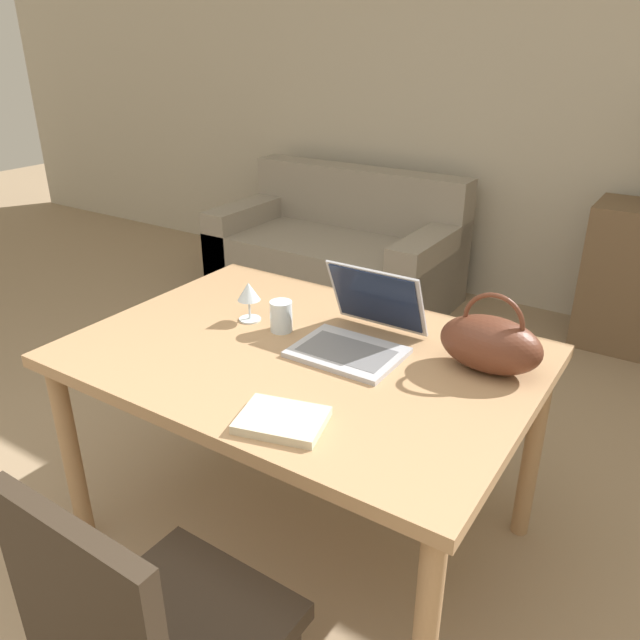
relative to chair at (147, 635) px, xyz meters
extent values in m
cube|color=#BCB29E|center=(-0.15, 3.38, 0.86)|extent=(10.00, 0.06, 2.70)
cube|color=#A87F56|center=(-0.18, 0.84, 0.23)|extent=(1.40, 0.99, 0.04)
cylinder|color=#A87F56|center=(-0.83, 0.41, -0.14)|extent=(0.06, 0.06, 0.70)
cylinder|color=#A87F56|center=(-0.83, 1.28, -0.14)|extent=(0.06, 0.06, 0.70)
cylinder|color=#A87F56|center=(0.46, 1.28, -0.14)|extent=(0.06, 0.06, 0.70)
cube|color=#2D2319|center=(0.00, 0.08, -0.07)|extent=(0.45, 0.45, 0.05)
cube|color=#2D2319|center=(0.00, -0.12, 0.18)|extent=(0.42, 0.05, 0.45)
cylinder|color=#2D2319|center=(-0.18, 0.27, -0.30)|extent=(0.04, 0.04, 0.39)
cube|color=gray|center=(-1.28, 2.79, -0.28)|extent=(1.57, 0.84, 0.42)
cube|color=gray|center=(-1.28, 3.11, 0.13)|extent=(1.57, 0.20, 0.40)
cube|color=gray|center=(-1.97, 2.79, -0.21)|extent=(0.20, 0.84, 0.56)
cube|color=gray|center=(-0.59, 2.79, -0.21)|extent=(0.20, 0.84, 0.56)
cube|color=#ADADB2|center=(-0.05, 0.90, 0.26)|extent=(0.32, 0.24, 0.02)
cube|color=slate|center=(-0.05, 0.89, 0.27)|extent=(0.28, 0.16, 0.00)
cube|color=#ADADB2|center=(-0.05, 1.08, 0.37)|extent=(0.32, 0.11, 0.23)
cube|color=#19233D|center=(-0.05, 1.07, 0.38)|extent=(0.30, 0.10, 0.20)
cylinder|color=silver|center=(-0.32, 0.92, 0.30)|extent=(0.07, 0.07, 0.10)
cylinder|color=silver|center=(-0.46, 0.93, 0.25)|extent=(0.08, 0.08, 0.01)
cylinder|color=silver|center=(-0.46, 0.93, 0.29)|extent=(0.01, 0.01, 0.07)
cone|color=silver|center=(-0.46, 0.93, 0.36)|extent=(0.08, 0.08, 0.06)
ellipsoid|color=#592D1E|center=(0.34, 1.04, 0.33)|extent=(0.30, 0.18, 0.16)
torus|color=#592D1E|center=(0.34, 1.04, 0.40)|extent=(0.18, 0.01, 0.18)
cube|color=beige|center=(0.00, 0.49, 0.26)|extent=(0.25, 0.21, 0.02)
camera|label=1|loc=(0.80, -0.56, 1.14)|focal=35.00mm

